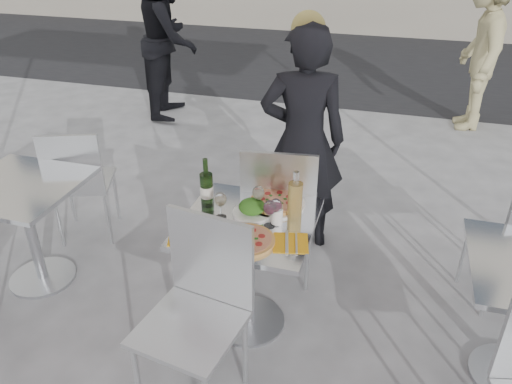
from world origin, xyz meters
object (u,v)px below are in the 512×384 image
(woman_diner, at_px, (303,141))
(pizza_near, at_px, (246,240))
(wine_bottle, at_px, (207,188))
(wineglass_white_b, at_px, (258,194))
(pedestrian_a, at_px, (170,38))
(napkin_right, at_px, (291,243))
(pedestrian_b, at_px, (479,48))
(carafe, at_px, (295,200))
(side_chair_lfar, at_px, (78,177))
(main_table, at_px, (249,252))
(side_table_left, at_px, (26,213))
(napkin_left, at_px, (186,235))
(pizza_far, at_px, (276,202))
(wineglass_white_a, at_px, (221,200))
(wineglass_red_b, at_px, (276,207))
(sugar_shaker, at_px, (277,215))
(chair_near, at_px, (200,300))
(wineglass_red_a, at_px, (270,209))
(chair_far, at_px, (280,204))
(salad_plate, at_px, (252,208))

(woman_diner, xyz_separation_m, pizza_near, (-0.05, -1.17, -0.07))
(wine_bottle, xyz_separation_m, wineglass_white_b, (0.30, 0.02, -0.00))
(pedestrian_a, bearing_deg, napkin_right, -156.91)
(pedestrian_b, height_order, carafe, pedestrian_b)
(wineglass_white_b, bearing_deg, pedestrian_a, 122.31)
(side_chair_lfar, xyz_separation_m, wine_bottle, (1.18, -0.42, 0.32))
(wineglass_white_b, bearing_deg, main_table, -100.27)
(woman_diner, height_order, napkin_right, woman_diner)
(napkin_right, bearing_deg, side_table_left, 162.18)
(pizza_near, relative_size, napkin_left, 1.31)
(wineglass_white_b, bearing_deg, woman_diner, 84.74)
(pizza_far, bearing_deg, wineglass_white_b, -131.00)
(pedestrian_b, relative_size, wineglass_white_a, 11.69)
(main_table, height_order, wineglass_red_b, wineglass_red_b)
(woman_diner, relative_size, sugar_shaker, 15.46)
(chair_near, height_order, wineglass_white_a, chair_near)
(woman_diner, bearing_deg, pizza_near, 75.51)
(pedestrian_a, distance_m, pizza_near, 4.01)
(side_chair_lfar, bearing_deg, wineglass_white_b, 144.43)
(chair_near, distance_m, wineglass_red_a, 0.60)
(chair_far, distance_m, wineglass_red_a, 0.55)
(woman_diner, bearing_deg, wineglass_red_b, 81.07)
(side_chair_lfar, relative_size, napkin_right, 4.25)
(pedestrian_b, xyz_separation_m, pizza_far, (-1.38, -3.61, -0.15))
(chair_far, height_order, pizza_far, chair_far)
(main_table, height_order, wineglass_red_a, wineglass_red_a)
(woman_diner, relative_size, pedestrian_b, 0.90)
(side_table_left, xyz_separation_m, woman_diner, (1.60, 0.98, 0.29))
(pizza_far, height_order, carafe, carafe)
(pedestrian_b, relative_size, carafe, 6.35)
(main_table, bearing_deg, napkin_right, -27.67)
(pedestrian_b, height_order, wineglass_white_b, pedestrian_b)
(side_chair_lfar, height_order, pizza_near, side_chair_lfar)
(pizza_far, relative_size, napkin_left, 1.50)
(pedestrian_b, bearing_deg, chair_near, -22.98)
(chair_near, bearing_deg, wineglass_red_a, 75.57)
(carafe, distance_m, wineglass_white_b, 0.22)
(main_table, distance_m, pizza_near, 0.30)
(wineglass_red_b, distance_m, napkin_left, 0.50)
(woman_diner, height_order, wineglass_red_a, woman_diner)
(pizza_near, relative_size, wineglass_red_b, 1.89)
(side_table_left, xyz_separation_m, pizza_near, (1.55, -0.19, 0.22))
(wineglass_white_b, bearing_deg, carafe, -6.92)
(chair_near, xyz_separation_m, pedestrian_b, (1.58, 4.33, 0.33))
(woman_diner, height_order, wineglass_red_b, woman_diner)
(pizza_near, bearing_deg, salad_plate, 100.43)
(chair_near, relative_size, pizza_near, 3.37)
(woman_diner, bearing_deg, wineglass_red_a, 79.47)
(pizza_far, bearing_deg, wineglass_red_a, -84.56)
(sugar_shaker, bearing_deg, wineglass_white_b, 143.34)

